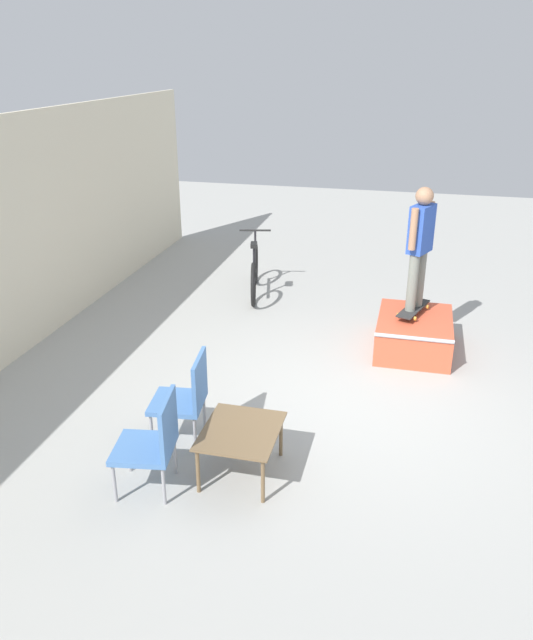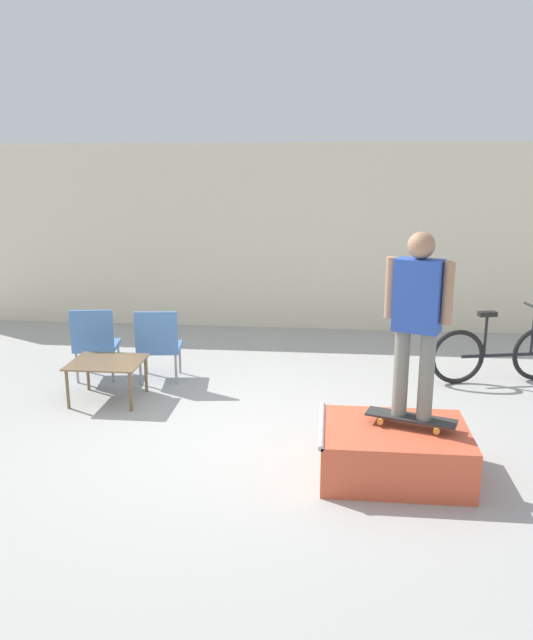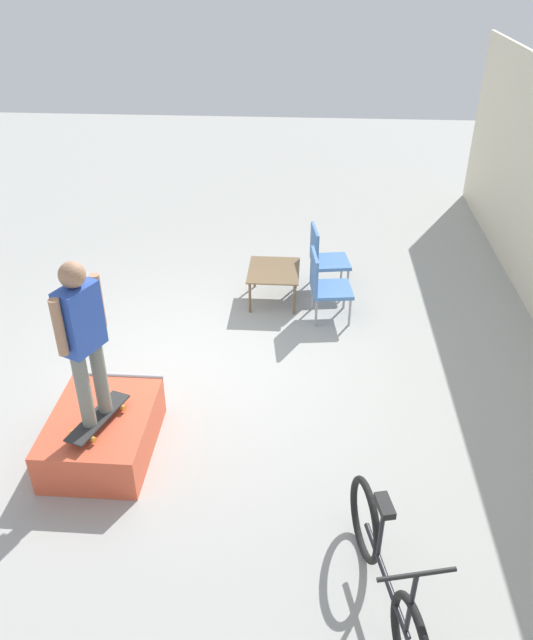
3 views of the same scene
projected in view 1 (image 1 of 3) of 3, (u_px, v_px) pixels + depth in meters
The scene contains 8 objects.
ground_plane at pixel (352, 401), 7.12m from camera, with size 24.00×24.00×0.00m, color #A8A8A3.
skate_ramp_box at pixel (414, 334), 8.28m from camera, with size 1.30×0.96×0.47m.
skateboard_on_ramp at pixel (413, 309), 8.29m from camera, with size 0.80×0.43×0.07m.
person_skater at pixel (420, 240), 7.92m from camera, with size 0.53×0.34×1.60m.
coffee_table at pixel (241, 435), 5.75m from camera, with size 0.82×0.70×0.47m.
patio_chair_left at pixel (154, 440), 5.51m from camera, with size 0.59×0.59×0.94m.
patio_chair_right at pixel (186, 395), 6.24m from camera, with size 0.58×0.58×0.94m.
bicycle at pixel (255, 272), 10.17m from camera, with size 1.74×0.58×0.97m.
Camera 1 is at (-6.23, -0.53, 3.67)m, focal length 35.00 mm.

